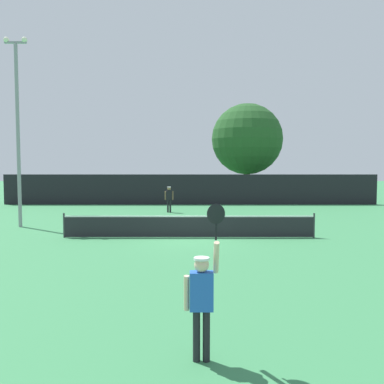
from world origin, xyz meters
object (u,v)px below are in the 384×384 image
Objects in this scene: player_serving at (203,292)px; tennis_ball at (178,224)px; light_pole at (19,122)px; player_receiving at (170,197)px; parked_car_near at (161,189)px; large_tree at (248,139)px; parked_car_mid at (260,190)px.

player_serving reaches higher than tennis_ball.
player_serving is at bearing -58.62° from light_pole.
player_serving is at bearing 94.57° from player_receiving.
light_pole is 2.24× the size of parked_car_near.
parked_car_near is at bearing 95.48° from player_serving.
tennis_ball is 0.01× the size of large_tree.
player_receiving is (-1.68, 20.98, -0.09)m from player_serving.
parked_car_mid is at bearing -6.71° from parked_car_near.
light_pole reaches higher than parked_car_mid.
parked_car_mid is at bearing 49.86° from light_pole.
parked_car_mid is at bearing 79.31° from player_serving.
player_receiving is 10.54m from light_pole.
light_pole is 1.10× the size of large_tree.
large_tree reaches higher than player_receiving.
parked_car_near is at bearing -83.05° from player_receiving.
tennis_ball is 18.49m from parked_car_mid.
parked_car_mid is (7.10, 17.06, 0.74)m from tennis_ball.
player_serving is 33.09m from parked_car_mid.
player_serving is 0.61× the size of parked_car_near.
parked_car_near is at bearing 97.09° from tennis_ball.
light_pole is 23.82m from parked_car_mid.
parked_car_near and parked_car_mid have the same top height.
player_receiving is 0.40× the size of parked_car_near.
tennis_ball is (0.72, -5.52, -1.01)m from player_receiving.
tennis_ball is 0.01× the size of light_pole.
parked_car_mid is at bearing 41.75° from large_tree.
large_tree is at bearing -16.13° from parked_car_near.
player_receiving reaches higher than parked_car_near.
light_pole is (-8.93, 14.64, 4.19)m from player_serving.
tennis_ball is (-0.96, 15.46, -1.10)m from player_serving.
large_tree is 4.97m from parked_car_mid.
parked_car_near is (-3.24, 33.81, -0.36)m from player_serving.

